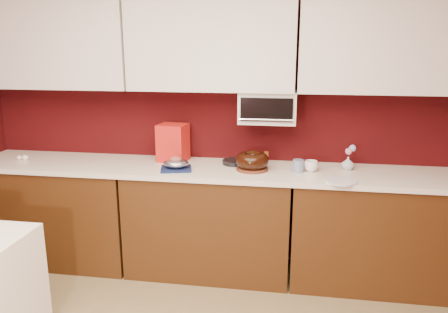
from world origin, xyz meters
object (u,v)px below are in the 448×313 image
Objects in this scene: toaster_oven at (268,107)px; foil_ham_nest at (176,163)px; flower_vase at (348,162)px; pandoro_box at (173,143)px; coffee_mug at (311,165)px; bundt_cake at (252,160)px; blue_jar at (298,166)px.

toaster_oven is 2.24× the size of foil_ham_nest.
flower_vase is at bearing 9.34° from foil_ham_nest.
pandoro_box reaches higher than coffee_mug.
bundt_cake is 2.63× the size of blue_jar.
foil_ham_nest is at bearing -170.66° from flower_vase.
toaster_oven reaches higher than foil_ham_nest.
foil_ham_nest is 1.35m from flower_vase.
toaster_oven is 3.82× the size of flower_vase.
toaster_oven reaches higher than coffee_mug.
pandoro_box is at bearing -179.94° from toaster_oven.
toaster_oven is at bearing 7.33° from pandoro_box.
coffee_mug is at bearing 6.78° from foil_ham_nest.
toaster_oven is 1.74× the size of bundt_cake.
pandoro_box is 1.16m from coffee_mug.
pandoro_box reaches higher than flower_vase.
flower_vase is (0.39, 0.13, 0.01)m from blue_jar.
foil_ham_nest is 0.31m from pandoro_box.
pandoro_box is at bearing 109.29° from foil_ham_nest.
toaster_oven is 4.40× the size of coffee_mug.
flower_vase is at bearing 18.29° from coffee_mug.
flower_vase is at bearing 4.96° from pandoro_box.
blue_jar is at bearing -3.09° from pandoro_box.
bundt_cake is (-0.10, -0.19, -0.39)m from toaster_oven.
blue_jar is at bearing 5.22° from foil_ham_nest.
blue_jar is (0.95, 0.09, -0.01)m from foil_ham_nest.
bundt_cake is 0.83× the size of pandoro_box.
coffee_mug is at bearing -23.43° from toaster_oven.
blue_jar is at bearing 0.05° from bundt_cake.
foil_ham_nest is 1.71× the size of flower_vase.
pandoro_box is 2.66× the size of flower_vase.
toaster_oven is 0.57m from coffee_mug.
foil_ham_nest is at bearing -171.72° from bundt_cake.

